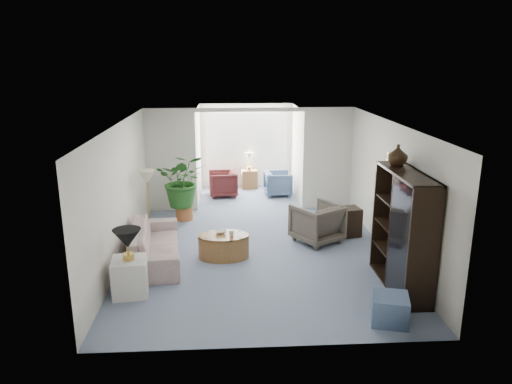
{
  "coord_description": "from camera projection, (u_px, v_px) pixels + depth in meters",
  "views": [
    {
      "loc": [
        -0.55,
        -8.54,
        3.63
      ],
      "look_at": [
        0.0,
        0.6,
        1.1
      ],
      "focal_mm": 34.13,
      "sensor_mm": 36.0,
      "label": 1
    }
  ],
  "objects": [
    {
      "name": "sunroom_chair_maroon",
      "position": [
        223.0,
        184.0,
        13.16
      ],
      "size": [
        0.8,
        0.78,
        0.68
      ],
      "primitive_type": "imported",
      "rotation": [
        0.0,
        0.0,
        -1.5
      ],
      "color": "#521C22",
      "rests_on": "ground"
    },
    {
      "name": "window_pane",
      "position": [
        246.0,
        139.0,
        13.83
      ],
      "size": [
        2.2,
        0.02,
        1.5
      ],
      "primitive_type": "cube",
      "color": "white"
    },
    {
      "name": "coffee_bowl",
      "position": [
        221.0,
        232.0,
        9.14
      ],
      "size": [
        0.26,
        0.26,
        0.05
      ],
      "primitive_type": "imported",
      "rotation": [
        0.0,
        0.0,
        0.29
      ],
      "color": "silver",
      "rests_on": "coffee_table"
    },
    {
      "name": "back_pier_right",
      "position": [
        328.0,
        159.0,
        11.88
      ],
      "size": [
        1.2,
        0.12,
        2.5
      ],
      "primitive_type": "cube",
      "color": "white",
      "rests_on": "ground"
    },
    {
      "name": "side_table_dark",
      "position": [
        347.0,
        222.0,
        10.22
      ],
      "size": [
        0.58,
        0.5,
        0.61
      ],
      "primitive_type": "cube",
      "rotation": [
        0.0,
        0.0,
        0.21
      ],
      "color": "black",
      "rests_on": "ground"
    },
    {
      "name": "back_pier_left",
      "position": [
        171.0,
        161.0,
        11.66
      ],
      "size": [
        1.2,
        0.12,
        2.5
      ],
      "primitive_type": "cube",
      "color": "white",
      "rests_on": "ground"
    },
    {
      "name": "sunroom_floor",
      "position": [
        248.0,
        197.0,
        13.16
      ],
      "size": [
        2.6,
        2.6,
        0.0
      ],
      "primitive_type": "plane",
      "color": "#808DA9",
      "rests_on": "ground"
    },
    {
      "name": "shelf_clutter",
      "position": [
        408.0,
        231.0,
        7.41
      ],
      "size": [
        0.3,
        0.58,
        1.06
      ],
      "color": "black",
      "rests_on": "entertainment_cabinet"
    },
    {
      "name": "window_blinds",
      "position": [
        246.0,
        139.0,
        13.8
      ],
      "size": [
        2.2,
        0.02,
        1.5
      ],
      "primitive_type": "cube",
      "color": "white"
    },
    {
      "name": "floor",
      "position": [
        258.0,
        256.0,
        9.22
      ],
      "size": [
        6.0,
        6.0,
        0.0
      ],
      "primitive_type": "plane",
      "color": "#808DA9",
      "rests_on": "ground"
    },
    {
      "name": "cabinet_urn",
      "position": [
        398.0,
        155.0,
        7.93
      ],
      "size": [
        0.33,
        0.33,
        0.35
      ],
      "primitive_type": "imported",
      "color": "#311F10",
      "rests_on": "entertainment_cabinet"
    },
    {
      "name": "plant_pot",
      "position": [
        184.0,
        213.0,
        11.28
      ],
      "size": [
        0.4,
        0.4,
        0.32
      ],
      "primitive_type": "cylinder",
      "color": "#B06233",
      "rests_on": "ground"
    },
    {
      "name": "back_header",
      "position": [
        250.0,
        110.0,
        11.45
      ],
      "size": [
        2.6,
        0.12,
        0.1
      ],
      "primitive_type": "cube",
      "color": "white",
      "rests_on": "back_pier_left"
    },
    {
      "name": "coffee_table",
      "position": [
        224.0,
        246.0,
        9.11
      ],
      "size": [
        1.18,
        1.18,
        0.45
      ],
      "primitive_type": "cylinder",
      "rotation": [
        0.0,
        0.0,
        0.29
      ],
      "color": "olive",
      "rests_on": "ground"
    },
    {
      "name": "house_plant",
      "position": [
        183.0,
        180.0,
        11.07
      ],
      "size": [
        1.12,
        0.97,
        1.24
      ],
      "primitive_type": "imported",
      "color": "#255B1F",
      "rests_on": "plant_pot"
    },
    {
      "name": "ottoman",
      "position": [
        390.0,
        309.0,
        6.88
      ],
      "size": [
        0.61,
        0.61,
        0.4
      ],
      "primitive_type": "cube",
      "rotation": [
        0.0,
        0.0,
        -0.26
      ],
      "color": "slate",
      "rests_on": "ground"
    },
    {
      "name": "sunroom_chair_blue",
      "position": [
        278.0,
        183.0,
        13.25
      ],
      "size": [
        0.76,
        0.74,
        0.65
      ],
      "primitive_type": "imported",
      "rotation": [
        0.0,
        0.0,
        1.64
      ],
      "color": "slate",
      "rests_on": "ground"
    },
    {
      "name": "wingback_chair",
      "position": [
        317.0,
        223.0,
        9.86
      ],
      "size": [
        1.18,
        1.19,
        0.79
      ],
      "primitive_type": "imported",
      "rotation": [
        0.0,
        0.0,
        3.7
      ],
      "color": "#5C5548",
      "rests_on": "ground"
    },
    {
      "name": "floor_lamp",
      "position": [
        147.0,
        177.0,
        10.07
      ],
      "size": [
        0.36,
        0.36,
        0.28
      ],
      "primitive_type": "cone",
      "color": "#F0E8BF",
      "rests_on": "ground"
    },
    {
      "name": "coffee_cup",
      "position": [
        232.0,
        234.0,
        8.95
      ],
      "size": [
        0.13,
        0.13,
        0.09
      ],
      "primitive_type": "imported",
      "rotation": [
        0.0,
        0.0,
        0.29
      ],
      "color": "beige",
      "rests_on": "coffee_table"
    },
    {
      "name": "framed_picture",
      "position": [
        394.0,
        168.0,
        8.81
      ],
      "size": [
        0.04,
        0.5,
        0.4
      ],
      "primitive_type": "cube",
      "color": "beige"
    },
    {
      "name": "table_lamp",
      "position": [
        127.0,
        239.0,
        7.5
      ],
      "size": [
        0.44,
        0.44,
        0.3
      ],
      "primitive_type": "cone",
      "color": "black",
      "rests_on": "end_table"
    },
    {
      "name": "entertainment_cabinet",
      "position": [
        403.0,
        231.0,
        7.76
      ],
      "size": [
        0.46,
        1.73,
        1.93
      ],
      "primitive_type": "cube",
      "color": "black",
      "rests_on": "ground"
    },
    {
      "name": "sunroom_table",
      "position": [
        249.0,
        179.0,
        13.95
      ],
      "size": [
        0.46,
        0.37,
        0.54
      ],
      "primitive_type": "cube",
      "rotation": [
        0.0,
        0.0,
        0.07
      ],
      "color": "olive",
      "rests_on": "ground"
    },
    {
      "name": "sofa",
      "position": [
        155.0,
        244.0,
        8.97
      ],
      "size": [
        1.11,
        2.29,
        0.64
      ],
      "primitive_type": "imported",
      "rotation": [
        0.0,
        0.0,
        1.69
      ],
      "color": "beige",
      "rests_on": "ground"
    },
    {
      "name": "end_table",
      "position": [
        130.0,
        277.0,
        7.67
      ],
      "size": [
        0.6,
        0.6,
        0.59
      ],
      "primitive_type": "cube",
      "rotation": [
        0.0,
        0.0,
        0.12
      ],
      "color": "white",
      "rests_on": "ground"
    }
  ]
}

